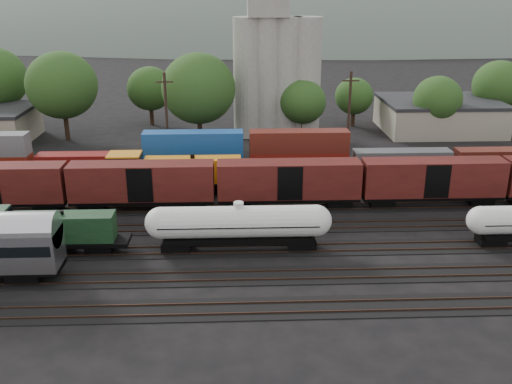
{
  "coord_description": "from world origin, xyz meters",
  "views": [
    {
      "loc": [
        -3.19,
        -51.59,
        22.82
      ],
      "look_at": [
        -1.08,
        2.0,
        3.0
      ],
      "focal_mm": 40.0,
      "sensor_mm": 36.0,
      "label": 1
    }
  ],
  "objects_px": {
    "orange_locomotive": "(166,172)",
    "grain_silo": "(276,63)",
    "green_locomotive": "(33,230)",
    "tank_car_a": "(239,224)"
  },
  "relations": [
    {
      "from": "tank_car_a",
      "to": "green_locomotive",
      "type": "bearing_deg",
      "value": 180.0
    },
    {
      "from": "green_locomotive",
      "to": "orange_locomotive",
      "type": "relative_size",
      "value": 0.83
    },
    {
      "from": "tank_car_a",
      "to": "orange_locomotive",
      "type": "bearing_deg",
      "value": 118.36
    },
    {
      "from": "orange_locomotive",
      "to": "grain_silo",
      "type": "bearing_deg",
      "value": 61.23
    },
    {
      "from": "green_locomotive",
      "to": "tank_car_a",
      "type": "xyz_separation_m",
      "value": [
        18.12,
        0.0,
        0.3
      ]
    },
    {
      "from": "green_locomotive",
      "to": "grain_silo",
      "type": "bearing_deg",
      "value": 59.34
    },
    {
      "from": "grain_silo",
      "to": "tank_car_a",
      "type": "bearing_deg",
      "value": -98.57
    },
    {
      "from": "orange_locomotive",
      "to": "grain_silo",
      "type": "relative_size",
      "value": 0.62
    },
    {
      "from": "orange_locomotive",
      "to": "grain_silo",
      "type": "xyz_separation_m",
      "value": [
        14.27,
        26.0,
        8.68
      ]
    },
    {
      "from": "green_locomotive",
      "to": "grain_silo",
      "type": "distance_m",
      "value": 48.49
    }
  ]
}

